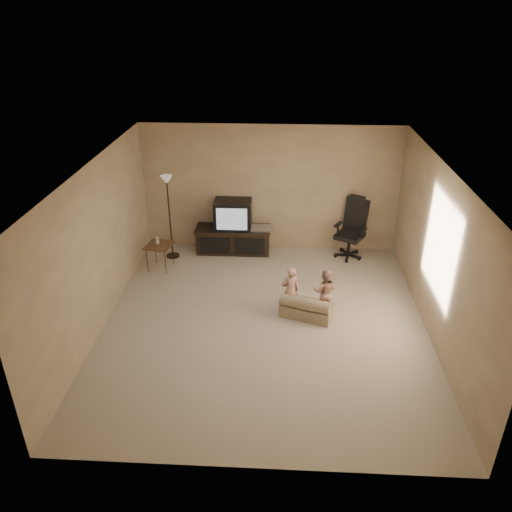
{
  "coord_description": "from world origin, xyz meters",
  "views": [
    {
      "loc": [
        0.22,
        -6.5,
        4.53
      ],
      "look_at": [
        -0.17,
        0.6,
        0.87
      ],
      "focal_mm": 35.0,
      "sensor_mm": 36.0,
      "label": 1
    }
  ],
  "objects_px": {
    "toddler_left": "(290,291)",
    "office_chair": "(351,236)",
    "toddler_right": "(325,291)",
    "floor_lamp": "(168,199)",
    "child_sofa": "(306,308)",
    "tv_stand": "(234,231)",
    "side_table": "(159,245)"
  },
  "relations": [
    {
      "from": "toddler_left",
      "to": "office_chair",
      "type": "bearing_deg",
      "value": -138.9
    },
    {
      "from": "office_chair",
      "to": "toddler_right",
      "type": "height_order",
      "value": "office_chair"
    },
    {
      "from": "floor_lamp",
      "to": "toddler_right",
      "type": "xyz_separation_m",
      "value": [
        2.85,
        -1.83,
        -0.82
      ]
    },
    {
      "from": "child_sofa",
      "to": "toddler_right",
      "type": "xyz_separation_m",
      "value": [
        0.28,
        0.14,
        0.23
      ]
    },
    {
      "from": "tv_stand",
      "to": "floor_lamp",
      "type": "bearing_deg",
      "value": -165.57
    },
    {
      "from": "tv_stand",
      "to": "child_sofa",
      "type": "relative_size",
      "value": 1.67
    },
    {
      "from": "floor_lamp",
      "to": "child_sofa",
      "type": "distance_m",
      "value": 3.4
    },
    {
      "from": "child_sofa",
      "to": "toddler_right",
      "type": "distance_m",
      "value": 0.39
    },
    {
      "from": "tv_stand",
      "to": "office_chair",
      "type": "relative_size",
      "value": 1.25
    },
    {
      "from": "tv_stand",
      "to": "toddler_left",
      "type": "height_order",
      "value": "tv_stand"
    },
    {
      "from": "side_table",
      "to": "toddler_left",
      "type": "xyz_separation_m",
      "value": [
        2.42,
        -1.37,
        -0.07
      ]
    },
    {
      "from": "child_sofa",
      "to": "toddler_left",
      "type": "relative_size",
      "value": 1.08
    },
    {
      "from": "child_sofa",
      "to": "toddler_right",
      "type": "bearing_deg",
      "value": 44.92
    },
    {
      "from": "toddler_left",
      "to": "toddler_right",
      "type": "relative_size",
      "value": 1.07
    },
    {
      "from": "side_table",
      "to": "child_sofa",
      "type": "relative_size",
      "value": 0.75
    },
    {
      "from": "floor_lamp",
      "to": "tv_stand",
      "type": "bearing_deg",
      "value": 14.42
    },
    {
      "from": "floor_lamp",
      "to": "toddler_right",
      "type": "distance_m",
      "value": 3.48
    },
    {
      "from": "tv_stand",
      "to": "side_table",
      "type": "height_order",
      "value": "tv_stand"
    },
    {
      "from": "floor_lamp",
      "to": "toddler_left",
      "type": "xyz_separation_m",
      "value": [
        2.3,
        -1.88,
        -0.79
      ]
    },
    {
      "from": "side_table",
      "to": "toddler_right",
      "type": "xyz_separation_m",
      "value": [
        2.97,
        -1.32,
        -0.1
      ]
    },
    {
      "from": "office_chair",
      "to": "floor_lamp",
      "type": "xyz_separation_m",
      "value": [
        -3.5,
        -0.23,
        0.78
      ]
    },
    {
      "from": "side_table",
      "to": "floor_lamp",
      "type": "height_order",
      "value": "floor_lamp"
    },
    {
      "from": "office_chair",
      "to": "child_sofa",
      "type": "xyz_separation_m",
      "value": [
        -0.94,
        -2.2,
        -0.27
      ]
    },
    {
      "from": "side_table",
      "to": "floor_lamp",
      "type": "relative_size",
      "value": 0.41
    },
    {
      "from": "office_chair",
      "to": "toddler_left",
      "type": "distance_m",
      "value": 2.43
    },
    {
      "from": "side_table",
      "to": "tv_stand",
      "type": "bearing_deg",
      "value": 31.88
    },
    {
      "from": "child_sofa",
      "to": "toddler_left",
      "type": "bearing_deg",
      "value": 179.19
    },
    {
      "from": "office_chair",
      "to": "child_sofa",
      "type": "bearing_deg",
      "value": -82.74
    },
    {
      "from": "side_table",
      "to": "child_sofa",
      "type": "bearing_deg",
      "value": -28.63
    },
    {
      "from": "floor_lamp",
      "to": "child_sofa",
      "type": "height_order",
      "value": "floor_lamp"
    },
    {
      "from": "tv_stand",
      "to": "child_sofa",
      "type": "xyz_separation_m",
      "value": [
        1.37,
        -2.28,
        -0.29
      ]
    },
    {
      "from": "toddler_left",
      "to": "tv_stand",
      "type": "bearing_deg",
      "value": -82.36
    }
  ]
}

